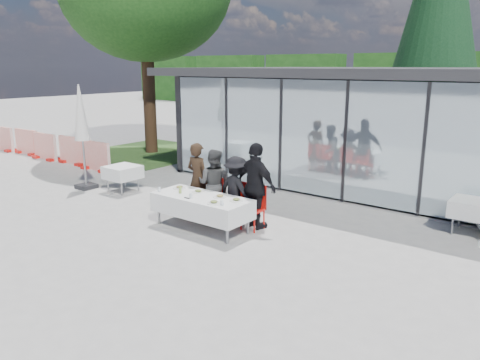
# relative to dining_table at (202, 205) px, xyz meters

# --- Properties ---
(ground) EXTENTS (90.00, 90.00, 0.00)m
(ground) POSITION_rel_dining_table_xyz_m (0.56, -0.31, -0.54)
(ground) COLOR #9D9A95
(ground) RESTS_ON ground
(pavilion) EXTENTS (14.80, 8.80, 3.44)m
(pavilion) POSITION_rel_dining_table_xyz_m (2.56, 7.86, 1.61)
(pavilion) COLOR gray
(pavilion) RESTS_ON ground
(treeline) EXTENTS (62.50, 2.00, 4.40)m
(treeline) POSITION_rel_dining_table_xyz_m (-1.44, 27.69, 1.66)
(treeline) COLOR #153B12
(treeline) RESTS_ON ground
(dining_table) EXTENTS (2.26, 0.96, 0.75)m
(dining_table) POSITION_rel_dining_table_xyz_m (0.00, 0.00, 0.00)
(dining_table) COLOR silver
(dining_table) RESTS_ON ground
(diner_a) EXTENTS (0.64, 0.64, 1.74)m
(diner_a) POSITION_rel_dining_table_xyz_m (-0.82, 0.78, 0.33)
(diner_a) COLOR #312116
(diner_a) RESTS_ON ground
(diner_chair_a) EXTENTS (0.44, 0.44, 0.97)m
(diner_chair_a) POSITION_rel_dining_table_xyz_m (-0.82, 0.75, -0.00)
(diner_chair_a) COLOR red
(diner_chair_a) RESTS_ON ground
(diner_b) EXTENTS (0.99, 0.99, 1.64)m
(diner_b) POSITION_rel_dining_table_xyz_m (-0.31, 0.78, 0.28)
(diner_b) COLOR #444444
(diner_b) RESTS_ON ground
(diner_chair_b) EXTENTS (0.44, 0.44, 0.97)m
(diner_chair_b) POSITION_rel_dining_table_xyz_m (-0.31, 0.75, -0.00)
(diner_chair_b) COLOR red
(diner_chair_b) RESTS_ON ground
(diner_c) EXTENTS (1.16, 1.16, 1.55)m
(diner_c) POSITION_rel_dining_table_xyz_m (0.35, 0.78, 0.24)
(diner_c) COLOR black
(diner_c) RESTS_ON ground
(diner_chair_c) EXTENTS (0.44, 0.44, 0.97)m
(diner_chair_c) POSITION_rel_dining_table_xyz_m (0.35, 0.75, -0.00)
(diner_chair_c) COLOR red
(diner_chair_c) RESTS_ON ground
(diner_d) EXTENTS (1.28, 1.28, 1.91)m
(diner_d) POSITION_rel_dining_table_xyz_m (0.90, 0.78, 0.42)
(diner_d) COLOR black
(diner_d) RESTS_ON ground
(diner_chair_d) EXTENTS (0.44, 0.44, 0.97)m
(diner_chair_d) POSITION_rel_dining_table_xyz_m (0.90, 0.75, -0.00)
(diner_chair_d) COLOR red
(diner_chair_d) RESTS_ON ground
(plate_a) EXTENTS (0.29, 0.29, 0.07)m
(plate_a) POSITION_rel_dining_table_xyz_m (-0.84, 0.17, 0.24)
(plate_a) COLOR white
(plate_a) RESTS_ON dining_table
(plate_b) EXTENTS (0.29, 0.29, 0.07)m
(plate_b) POSITION_rel_dining_table_xyz_m (-0.26, 0.18, 0.24)
(plate_b) COLOR white
(plate_b) RESTS_ON dining_table
(plate_c) EXTENTS (0.29, 0.29, 0.07)m
(plate_c) POSITION_rel_dining_table_xyz_m (0.39, 0.17, 0.24)
(plate_c) COLOR white
(plate_c) RESTS_ON dining_table
(plate_d) EXTENTS (0.29, 0.29, 0.07)m
(plate_d) POSITION_rel_dining_table_xyz_m (0.84, 0.16, 0.24)
(plate_d) COLOR white
(plate_d) RESTS_ON dining_table
(plate_extra) EXTENTS (0.29, 0.29, 0.07)m
(plate_extra) POSITION_rel_dining_table_xyz_m (0.58, -0.26, 0.24)
(plate_extra) COLOR white
(plate_extra) RESTS_ON dining_table
(juice_bottle) EXTENTS (0.06, 0.06, 0.16)m
(juice_bottle) POSITION_rel_dining_table_xyz_m (-0.53, -0.11, 0.29)
(juice_bottle) COLOR #8DAD48
(juice_bottle) RESTS_ON dining_table
(drinking_glasses) EXTENTS (1.87, 0.11, 0.10)m
(drinking_glasses) POSITION_rel_dining_table_xyz_m (-0.11, -0.26, 0.26)
(drinking_glasses) COLOR silver
(drinking_glasses) RESTS_ON dining_table
(folded_eyeglasses) EXTENTS (0.14, 0.03, 0.01)m
(folded_eyeglasses) POSITION_rel_dining_table_xyz_m (-0.13, -0.32, 0.22)
(folded_eyeglasses) COLOR black
(folded_eyeglasses) RESTS_ON dining_table
(spare_table_left) EXTENTS (0.86, 0.86, 0.74)m
(spare_table_left) POSITION_rel_dining_table_xyz_m (-3.92, 0.99, 0.02)
(spare_table_left) COLOR silver
(spare_table_left) RESTS_ON ground
(spare_table_right) EXTENTS (0.86, 0.86, 0.74)m
(spare_table_right) POSITION_rel_dining_table_xyz_m (4.76, 3.30, 0.02)
(spare_table_right) COLOR silver
(spare_table_right) RESTS_ON ground
(market_umbrella) EXTENTS (0.50, 0.50, 3.00)m
(market_umbrella) POSITION_rel_dining_table_xyz_m (-5.05, 0.54, 1.46)
(market_umbrella) COLOR black
(market_umbrella) RESTS_ON ground
(construction_barriers) EXTENTS (9.40, 0.60, 1.00)m
(construction_barriers) POSITION_rel_dining_table_xyz_m (-10.86, 2.29, -0.10)
(construction_barriers) COLOR red
(construction_barriers) RESTS_ON ground
(grass_patch) EXTENTS (5.00, 5.00, 0.02)m
(grass_patch) POSITION_rel_dining_table_xyz_m (-7.94, 5.69, -0.53)
(grass_patch) COLOR #385926
(grass_patch) RESTS_ON ground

